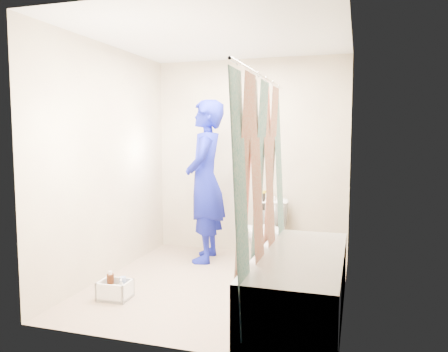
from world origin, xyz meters
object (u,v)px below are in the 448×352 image
(plumber, at_px, (205,181))
(cleaning_caddy, at_px, (116,291))
(bathtub, at_px, (300,281))
(toilet, at_px, (266,232))

(plumber, relative_size, cleaning_caddy, 6.58)
(bathtub, bearing_deg, cleaning_caddy, -173.40)
(bathtub, xyz_separation_m, cleaning_caddy, (-1.62, -0.19, -0.19))
(cleaning_caddy, bearing_deg, toilet, 51.94)
(toilet, xyz_separation_m, plumber, (-0.71, -0.09, 0.58))
(bathtub, xyz_separation_m, toilet, (-0.55, 1.31, 0.09))
(bathtub, height_order, cleaning_caddy, bathtub)
(cleaning_caddy, bearing_deg, bathtub, 4.23)
(bathtub, height_order, plumber, plumber)
(toilet, height_order, plumber, plumber)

